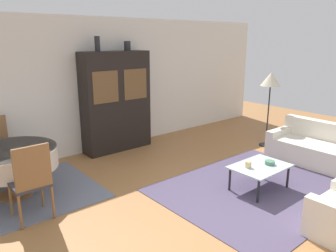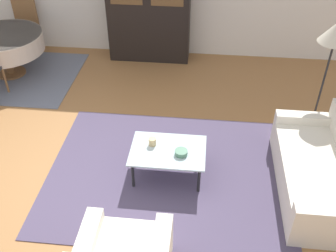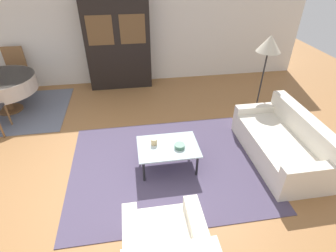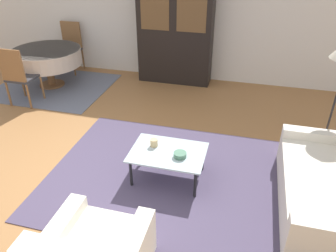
{
  "view_description": "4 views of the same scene",
  "coord_description": "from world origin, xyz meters",
  "px_view_note": "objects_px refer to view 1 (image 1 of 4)",
  "views": [
    {
      "loc": [
        -2.98,
        -2.41,
        2.28
      ],
      "look_at": [
        0.2,
        1.4,
        0.95
      ],
      "focal_mm": 35.0,
      "sensor_mm": 36.0,
      "label": 1
    },
    {
      "loc": [
        1.48,
        -3.23,
        3.45
      ],
      "look_at": [
        1.11,
        0.28,
        0.75
      ],
      "focal_mm": 42.0,
      "sensor_mm": 36.0,
      "label": 2
    },
    {
      "loc": [
        0.64,
        -2.71,
        2.8
      ],
      "look_at": [
        1.11,
        0.28,
        0.75
      ],
      "focal_mm": 28.0,
      "sensor_mm": 36.0,
      "label": 3
    },
    {
      "loc": [
        1.93,
        -2.82,
        2.65
      ],
      "look_at": [
        1.11,
        0.28,
        0.75
      ],
      "focal_mm": 35.0,
      "sensor_mm": 36.0,
      "label": 4
    }
  ],
  "objects_px": {
    "cup": "(248,164)",
    "vase_tall": "(97,44)",
    "dining_table": "(11,159)",
    "coffee_table": "(260,168)",
    "dining_chair_near": "(31,179)",
    "couch": "(320,149)",
    "floor_lamp": "(271,82)",
    "vase_short": "(127,46)",
    "display_cabinet": "(116,102)",
    "bowl": "(270,163)"
  },
  "relations": [
    {
      "from": "display_cabinet",
      "to": "cup",
      "type": "xyz_separation_m",
      "value": [
        0.47,
        -3.0,
        -0.58
      ]
    },
    {
      "from": "dining_chair_near",
      "to": "vase_tall",
      "type": "distance_m",
      "value": 3.09
    },
    {
      "from": "coffee_table",
      "to": "dining_table",
      "type": "bearing_deg",
      "value": 143.76
    },
    {
      "from": "dining_table",
      "to": "vase_short",
      "type": "relative_size",
      "value": 6.86
    },
    {
      "from": "couch",
      "to": "dining_chair_near",
      "type": "height_order",
      "value": "dining_chair_near"
    },
    {
      "from": "dining_table",
      "to": "cup",
      "type": "relative_size",
      "value": 13.47
    },
    {
      "from": "cup",
      "to": "display_cabinet",
      "type": "bearing_deg",
      "value": 98.8
    },
    {
      "from": "dining_table",
      "to": "bowl",
      "type": "xyz_separation_m",
      "value": [
        3.14,
        -2.25,
        -0.17
      ]
    },
    {
      "from": "display_cabinet",
      "to": "vase_short",
      "type": "relative_size",
      "value": 10.74
    },
    {
      "from": "display_cabinet",
      "to": "dining_chair_near",
      "type": "height_order",
      "value": "display_cabinet"
    },
    {
      "from": "display_cabinet",
      "to": "floor_lamp",
      "type": "distance_m",
      "value": 3.25
    },
    {
      "from": "coffee_table",
      "to": "display_cabinet",
      "type": "distance_m",
      "value": 3.22
    },
    {
      "from": "vase_short",
      "to": "dining_table",
      "type": "bearing_deg",
      "value": -161.25
    },
    {
      "from": "couch",
      "to": "bowl",
      "type": "height_order",
      "value": "couch"
    },
    {
      "from": "coffee_table",
      "to": "dining_chair_near",
      "type": "bearing_deg",
      "value": 156.32
    },
    {
      "from": "dining_table",
      "to": "vase_tall",
      "type": "bearing_deg",
      "value": 24.5
    },
    {
      "from": "dining_table",
      "to": "vase_short",
      "type": "distance_m",
      "value": 3.18
    },
    {
      "from": "coffee_table",
      "to": "floor_lamp",
      "type": "distance_m",
      "value": 2.51
    },
    {
      "from": "couch",
      "to": "vase_short",
      "type": "distance_m",
      "value": 4.25
    },
    {
      "from": "bowl",
      "to": "vase_short",
      "type": "distance_m",
      "value": 3.62
    },
    {
      "from": "coffee_table",
      "to": "floor_lamp",
      "type": "height_order",
      "value": "floor_lamp"
    },
    {
      "from": "bowl",
      "to": "vase_tall",
      "type": "xyz_separation_m",
      "value": [
        -1.18,
        3.14,
        1.76
      ]
    },
    {
      "from": "coffee_table",
      "to": "floor_lamp",
      "type": "bearing_deg",
      "value": 31.3
    },
    {
      "from": "cup",
      "to": "vase_tall",
      "type": "distance_m",
      "value": 3.57
    },
    {
      "from": "coffee_table",
      "to": "display_cabinet",
      "type": "relative_size",
      "value": 0.44
    },
    {
      "from": "couch",
      "to": "coffee_table",
      "type": "xyz_separation_m",
      "value": [
        -1.82,
        0.06,
        0.08
      ]
    },
    {
      "from": "floor_lamp",
      "to": "vase_short",
      "type": "bearing_deg",
      "value": 140.57
    },
    {
      "from": "dining_chair_near",
      "to": "vase_short",
      "type": "xyz_separation_m",
      "value": [
        2.64,
        1.77,
        1.55
      ]
    },
    {
      "from": "coffee_table",
      "to": "vase_short",
      "type": "xyz_separation_m",
      "value": [
        -0.35,
        3.08,
        1.78
      ]
    },
    {
      "from": "vase_tall",
      "to": "vase_short",
      "type": "xyz_separation_m",
      "value": [
        0.67,
        0.0,
        -0.05
      ]
    },
    {
      "from": "dining_table",
      "to": "vase_short",
      "type": "height_order",
      "value": "vase_short"
    },
    {
      "from": "cup",
      "to": "coffee_table",
      "type": "bearing_deg",
      "value": -21.26
    },
    {
      "from": "dining_chair_near",
      "to": "vase_tall",
      "type": "xyz_separation_m",
      "value": [
        1.96,
        1.77,
        1.6
      ]
    },
    {
      "from": "couch",
      "to": "floor_lamp",
      "type": "distance_m",
      "value": 1.69
    },
    {
      "from": "vase_short",
      "to": "bowl",
      "type": "bearing_deg",
      "value": -80.82
    },
    {
      "from": "floor_lamp",
      "to": "cup",
      "type": "bearing_deg",
      "value": -152.67
    },
    {
      "from": "floor_lamp",
      "to": "cup",
      "type": "xyz_separation_m",
      "value": [
        -2.15,
        -1.11,
        -0.95
      ]
    },
    {
      "from": "display_cabinet",
      "to": "dining_chair_near",
      "type": "bearing_deg",
      "value": -142.64
    },
    {
      "from": "floor_lamp",
      "to": "cup",
      "type": "height_order",
      "value": "floor_lamp"
    },
    {
      "from": "display_cabinet",
      "to": "bowl",
      "type": "xyz_separation_m",
      "value": [
        0.82,
        -3.14,
        -0.6
      ]
    },
    {
      "from": "couch",
      "to": "vase_tall",
      "type": "distance_m",
      "value": 4.65
    },
    {
      "from": "display_cabinet",
      "to": "cup",
      "type": "distance_m",
      "value": 3.09
    },
    {
      "from": "floor_lamp",
      "to": "bowl",
      "type": "xyz_separation_m",
      "value": [
        -1.79,
        -1.25,
        -0.97
      ]
    },
    {
      "from": "vase_tall",
      "to": "vase_short",
      "type": "distance_m",
      "value": 0.67
    },
    {
      "from": "cup",
      "to": "floor_lamp",
      "type": "bearing_deg",
      "value": 27.33
    },
    {
      "from": "couch",
      "to": "display_cabinet",
      "type": "distance_m",
      "value": 4.07
    },
    {
      "from": "dining_table",
      "to": "cup",
      "type": "xyz_separation_m",
      "value": [
        2.79,
        -2.11,
        -0.15
      ]
    },
    {
      "from": "cup",
      "to": "vase_short",
      "type": "bearing_deg",
      "value": 92.86
    },
    {
      "from": "display_cabinet",
      "to": "vase_tall",
      "type": "xyz_separation_m",
      "value": [
        -0.36,
        0.0,
        1.16
      ]
    },
    {
      "from": "dining_table",
      "to": "vase_tall",
      "type": "height_order",
      "value": "vase_tall"
    }
  ]
}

